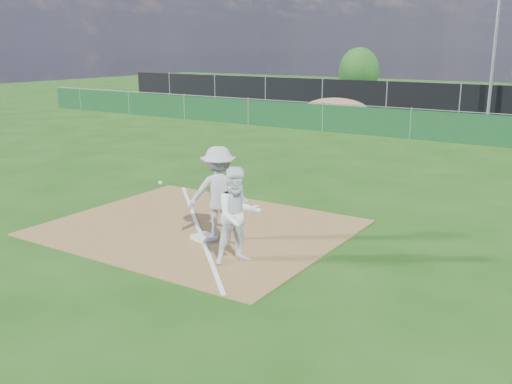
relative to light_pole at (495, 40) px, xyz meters
The scene contains 14 objects.
ground 13.40m from the light_pole, 96.74° to the right, with size 90.00×90.00×0.00m, color #19440E.
infield_dirt 22.11m from the light_pole, 93.95° to the right, with size 6.00×5.00×0.02m, color brown.
foul_line 22.11m from the light_pole, 93.95° to the right, with size 0.08×7.00×0.01m, color white.
green_fence 8.55m from the light_pole, 101.02° to the right, with size 44.00×0.05×1.20m, color #103C1B.
dirt_mound 8.46m from the light_pole, 147.13° to the right, with size 3.38×2.60×1.17m, color olive.
black_fence 3.46m from the light_pole, 168.69° to the left, with size 46.00×0.04×1.80m, color black.
parking_lot 6.80m from the light_pole, 105.80° to the left, with size 46.00×9.00×0.01m, color black.
light_pole is the anchor object (origin of this frame).
first_base 22.61m from the light_pole, 92.36° to the right, with size 0.39×0.39×0.08m, color silver.
play_at_first 22.22m from the light_pole, 91.85° to the right, with size 1.99×1.27×1.86m.
runner 23.08m from the light_pole, 89.13° to the right, with size 0.85×0.66×1.75m, color white.
car_left 9.05m from the light_pole, 148.79° to the left, with size 1.80×4.48×1.53m, color #A1A5A9.
car_mid 5.26m from the light_pole, 100.96° to the left, with size 1.53×4.38×1.44m, color black.
tree_left 15.60m from the light_pole, 137.86° to the left, with size 3.03×3.03×3.60m.
Camera 1 is at (7.31, -8.05, 3.80)m, focal length 40.00 mm.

